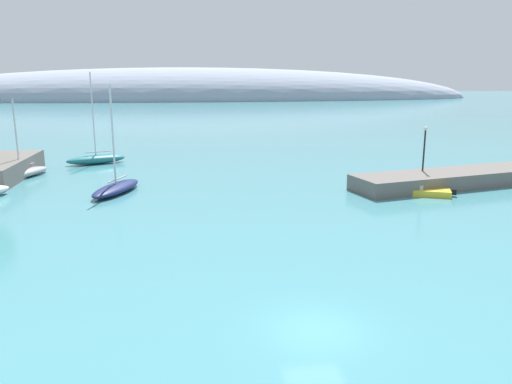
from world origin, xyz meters
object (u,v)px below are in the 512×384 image
at_px(sailboat_teal_outer_mooring, 96,159).
at_px(sailboat_grey_end_of_line, 20,173).
at_px(sailboat_navy_mid_mooring, 116,187).
at_px(motorboat_yellow_foreground, 424,191).
at_px(harbor_lamp_post, 425,144).

bearing_deg(sailboat_teal_outer_mooring, sailboat_grey_end_of_line, 28.19).
distance_m(sailboat_navy_mid_mooring, sailboat_grey_end_of_line, 13.35).
height_order(sailboat_navy_mid_mooring, sailboat_teal_outer_mooring, sailboat_teal_outer_mooring).
distance_m(sailboat_navy_mid_mooring, sailboat_teal_outer_mooring, 16.39).
bearing_deg(sailboat_grey_end_of_line, sailboat_navy_mid_mooring, 77.98).
height_order(sailboat_grey_end_of_line, motorboat_yellow_foreground, sailboat_grey_end_of_line).
bearing_deg(sailboat_teal_outer_mooring, sailboat_navy_mid_mooring, 82.71).
relative_size(sailboat_teal_outer_mooring, sailboat_grey_end_of_line, 1.33).
distance_m(sailboat_grey_end_of_line, motorboat_yellow_foreground, 39.46).
bearing_deg(harbor_lamp_post, sailboat_navy_mid_mooring, 178.60).
xyz_separation_m(sailboat_navy_mid_mooring, harbor_lamp_post, (28.36, -0.69, 3.49)).
xyz_separation_m(sailboat_grey_end_of_line, motorboat_yellow_foreground, (37.45, -12.43, -0.18)).
bearing_deg(motorboat_yellow_foreground, harbor_lamp_post, -90.57).
bearing_deg(sailboat_navy_mid_mooring, sailboat_grey_end_of_line, -106.41).
xyz_separation_m(sailboat_navy_mid_mooring, sailboat_teal_outer_mooring, (-4.40, 15.79, 0.10)).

